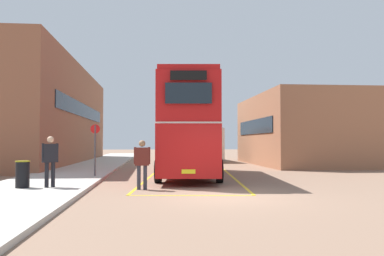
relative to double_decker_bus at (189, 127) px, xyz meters
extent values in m
plane|color=#846651|center=(0.41, 6.51, -2.51)|extent=(135.60, 135.60, 0.00)
cube|color=#B2ADA3|center=(-6.09, 8.91, -2.44)|extent=(4.00, 57.60, 0.14)
cube|color=brown|center=(-10.63, 13.77, 1.44)|extent=(5.89, 25.54, 7.91)
cube|color=#19232D|center=(-7.66, 13.77, 1.84)|extent=(0.06, 19.41, 1.10)
cube|color=#9E6647|center=(9.85, 10.06, 0.14)|extent=(7.89, 12.95, 5.30)
cube|color=#19232D|center=(5.88, 10.06, 0.40)|extent=(0.06, 9.84, 1.10)
cylinder|color=black|center=(-1.01, 3.39, -2.01)|extent=(0.37, 1.02, 1.00)
cylinder|color=black|center=(1.60, 3.16, -2.01)|extent=(0.37, 1.02, 1.00)
cylinder|color=black|center=(-1.60, -3.16, -2.01)|extent=(0.37, 1.02, 1.00)
cylinder|color=black|center=(1.01, -3.39, -2.01)|extent=(0.37, 1.02, 1.00)
cube|color=#B71414|center=(0.00, 0.00, -1.11)|extent=(3.48, 10.79, 2.10)
cube|color=#B71414|center=(0.00, 0.00, 0.99)|extent=(3.46, 10.58, 2.10)
cube|color=#B71414|center=(0.00, 0.00, 2.14)|extent=(3.35, 10.47, 0.20)
cube|color=white|center=(0.00, 0.00, -0.06)|extent=(3.50, 10.69, 0.14)
cube|color=#19232D|center=(-1.28, 0.12, -0.81)|extent=(0.81, 8.67, 0.84)
cube|color=#19232D|center=(-1.28, 0.12, 1.09)|extent=(0.81, 8.67, 0.84)
cube|color=#19232D|center=(1.28, -0.12, -0.81)|extent=(0.81, 8.67, 0.84)
cube|color=#19232D|center=(1.28, -0.12, 1.09)|extent=(0.81, 8.67, 0.84)
cube|color=#19232D|center=(-0.48, -5.30, 1.09)|extent=(1.77, 0.20, 0.80)
cube|color=black|center=(-0.48, -5.30, 1.77)|extent=(1.39, 0.17, 0.36)
cube|color=#19232D|center=(0.48, 5.30, -0.71)|extent=(2.02, 0.22, 1.00)
cube|color=yellow|center=(-0.48, -5.30, -1.88)|extent=(0.52, 0.08, 0.16)
cylinder|color=black|center=(1.17, 18.98, -2.05)|extent=(0.31, 0.93, 0.92)
cylinder|color=black|center=(3.65, 19.13, -2.05)|extent=(0.31, 0.93, 0.92)
cylinder|color=black|center=(1.46, 14.05, -2.05)|extent=(0.31, 0.93, 0.92)
cylinder|color=black|center=(3.94, 14.19, -2.05)|extent=(0.31, 0.93, 0.92)
cube|color=silver|center=(2.56, 16.59, -0.91)|extent=(2.88, 8.37, 2.60)
cube|color=silver|center=(2.56, 16.59, 0.45)|extent=(2.72, 8.03, 0.12)
cube|color=#19232D|center=(1.34, 16.52, -0.56)|extent=(0.42, 6.58, 0.96)
cube|color=#19232D|center=(3.78, 16.66, -0.56)|extent=(0.42, 6.58, 0.96)
cube|color=#19232D|center=(2.31, 20.72, -0.61)|extent=(1.92, 0.15, 1.10)
cylinder|color=#2D2D38|center=(-2.10, -5.55, -2.07)|extent=(0.14, 0.14, 0.88)
cylinder|color=#2D2D38|center=(-2.33, -5.55, -2.07)|extent=(0.14, 0.14, 0.88)
cube|color=#591E19|center=(-2.21, -5.55, -1.30)|extent=(0.52, 0.23, 0.66)
cylinder|color=#591E19|center=(-1.96, -5.56, -1.27)|extent=(0.09, 0.09, 0.63)
cylinder|color=#591E19|center=(-2.47, -5.55, -1.27)|extent=(0.09, 0.09, 0.63)
sphere|color=#8C6647|center=(-2.21, -5.57, -0.82)|extent=(0.24, 0.24, 0.24)
cylinder|color=black|center=(-5.36, -5.67, -1.93)|extent=(0.14, 0.14, 0.88)
cylinder|color=black|center=(-5.55, -5.81, -1.93)|extent=(0.14, 0.14, 0.88)
cube|color=black|center=(-5.45, -5.74, -1.17)|extent=(0.54, 0.48, 0.66)
cylinder|color=black|center=(-5.25, -5.59, -1.13)|extent=(0.09, 0.09, 0.63)
cylinder|color=black|center=(-5.66, -5.90, -1.13)|extent=(0.09, 0.09, 0.63)
sphere|color=tan|center=(-5.44, -5.76, -0.69)|extent=(0.24, 0.24, 0.24)
cylinder|color=black|center=(-6.37, -5.83, -1.92)|extent=(0.47, 0.47, 0.91)
cylinder|color=olive|center=(-6.37, -5.83, -1.45)|extent=(0.50, 0.50, 0.04)
cylinder|color=#4C4C51|center=(-4.59, -0.92, -1.17)|extent=(0.08, 0.08, 2.41)
cylinder|color=red|center=(-4.59, -0.92, -0.15)|extent=(0.44, 0.11, 0.44)
cube|color=gold|center=(-2.06, -0.87, -2.51)|extent=(1.26, 12.57, 0.01)
cube|color=gold|center=(2.06, -1.25, -2.51)|extent=(1.26, 12.57, 0.01)
cube|color=gold|center=(-0.57, -7.34, -2.51)|extent=(4.25, 0.50, 0.01)
camera|label=1|loc=(-1.74, -20.53, -0.77)|focal=37.86mm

